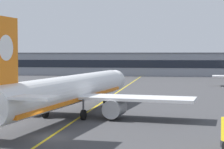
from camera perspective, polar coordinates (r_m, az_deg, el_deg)
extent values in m
plane|color=#3D3D3F|center=(40.25, -8.90, -8.84)|extent=(400.00, 400.00, 0.00)
cube|color=yellow|center=(69.06, -1.23, -3.86)|extent=(0.37, 180.00, 0.01)
cylinder|color=white|center=(52.36, -5.97, -2.21)|extent=(8.80, 36.18, 3.80)
cone|color=white|center=(70.48, 0.16, -0.86)|extent=(3.94, 3.08, 3.61)
cube|color=orange|center=(52.47, -5.96, -3.35)|extent=(8.32, 33.32, 0.44)
cube|color=black|center=(68.62, -0.29, -0.41)|extent=(2.98, 1.49, 0.60)
cube|color=white|center=(52.99, -5.71, -3.08)|extent=(32.36, 9.23, 0.36)
cylinder|color=gray|center=(54.94, -12.10, -4.19)|extent=(2.78, 3.89, 2.30)
cylinder|color=black|center=(56.55, -11.19, -3.98)|extent=(1.96, 0.45, 1.95)
cylinder|color=gray|center=(50.13, 0.42, -4.81)|extent=(2.78, 3.89, 2.30)
cylinder|color=black|center=(51.89, 1.01, -4.54)|extent=(1.96, 0.45, 1.95)
cube|color=orange|center=(38.11, -15.33, 2.62)|extent=(1.07, 4.81, 7.20)
cylinder|color=white|center=(38.37, -15.11, 3.70)|extent=(0.77, 2.44, 2.40)
cylinder|color=#4C4C51|center=(66.09, -1.04, -2.88)|extent=(0.24, 0.24, 1.60)
cylinder|color=black|center=(66.20, -1.04, -3.76)|extent=(0.52, 0.95, 0.90)
cylinder|color=#4C4C51|center=(51.82, -9.48, -4.21)|extent=(0.24, 0.24, 1.60)
cylinder|color=black|center=(51.98, -9.47, -5.44)|extent=(0.58, 1.34, 1.30)
cylinder|color=#4C4C51|center=(49.74, -4.10, -4.48)|extent=(0.24, 0.24, 1.60)
cylinder|color=black|center=(49.89, -4.09, -5.76)|extent=(0.58, 1.34, 1.30)
cube|color=gray|center=(151.08, 3.58, 1.42)|extent=(160.89, 12.00, 8.26)
cube|color=black|center=(145.05, 3.36, 1.51)|extent=(154.46, 0.12, 2.80)
cube|color=#595C63|center=(151.03, 3.59, 3.06)|extent=(161.29, 12.40, 0.40)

